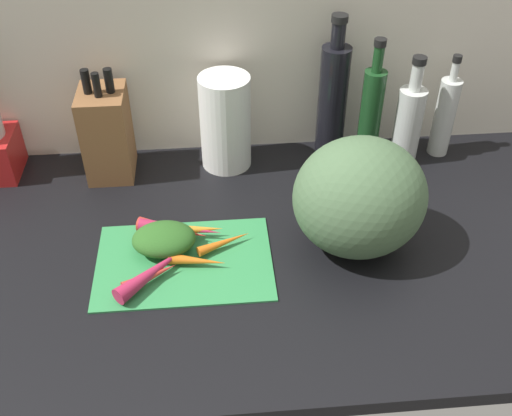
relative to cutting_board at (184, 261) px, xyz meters
The scene contains 18 objects.
ground_plane 23.77cm from the cutting_board, 12.27° to the left, with size 170.00×80.00×3.00cm, color black.
wall_back 57.51cm from the cutting_board, 61.99° to the left, with size 170.00×3.00×60.00cm, color beige.
cutting_board is the anchor object (origin of this frame).
carrot_0 8.49cm from the cutting_board, 138.62° to the right, with size 2.72×2.72×11.22cm, color red.
carrot_1 8.08cm from the cutting_board, 107.05° to the left, with size 3.15×3.15×15.13cm, color red.
carrot_2 7.35cm from the cutting_board, 80.54° to the left, with size 3.59×3.59×13.86cm, color orange.
carrot_3 3.56cm from the cutting_board, 33.37° to the right, with size 2.34×2.34×11.35cm, color orange.
carrot_4 7.57cm from the cutting_board, 141.65° to the right, with size 3.41×3.41×17.54cm, color #B2264C.
carrot_5 9.03cm from the cutting_board, 21.99° to the left, with size 2.07×2.07×11.77cm, color orange.
carrot_6 7.86cm from the cutting_board, 95.16° to the left, with size 3.25×3.25×17.26cm, color #B2264C.
carrot_greens_pile 6.09cm from the cutting_board, 137.59° to the left, with size 12.82×9.86×5.43cm, color #2D6023.
winter_squash 37.00cm from the cutting_board, ahead, with size 26.29×23.87×24.52cm, color #4C6B47.
knife_block 38.82cm from the cutting_board, 117.28° to the left, with size 10.44×12.75×26.75cm.
paper_towel_roll 37.70cm from the cutting_board, 73.44° to the left, with size 11.95×11.95×22.98cm, color white.
bottle_0 53.48cm from the cutting_board, 45.76° to the left, with size 6.92×6.92×35.47cm.
bottle_1 57.44cm from the cutting_board, 37.21° to the left, with size 5.26×5.26×30.94cm.
bottle_2 63.34cm from the cutting_board, 30.98° to the left, with size 6.49×6.49×27.19cm.
bottle_3 72.95cm from the cutting_board, 28.76° to the left, with size 5.02×5.02×25.96cm.
Camera 1 is at (-16.41, -93.17, 84.58)cm, focal length 42.31 mm.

